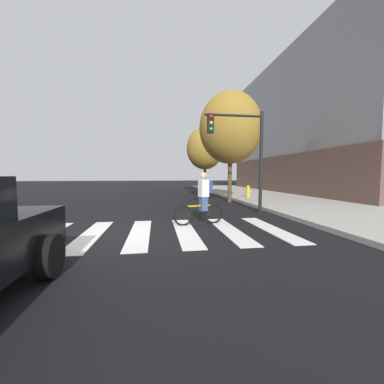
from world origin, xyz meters
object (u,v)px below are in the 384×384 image
(traffic_light_near, at_px, (242,144))
(street_tree_mid, at_px, (205,148))
(fire_hydrant, at_px, (248,191))
(street_tree_near, at_px, (230,128))
(cyclist, at_px, (202,199))

(traffic_light_near, height_order, street_tree_mid, street_tree_mid)
(fire_hydrant, relative_size, street_tree_mid, 0.13)
(fire_hydrant, relative_size, street_tree_near, 0.12)
(traffic_light_near, relative_size, street_tree_near, 0.66)
(cyclist, xyz_separation_m, traffic_light_near, (2.02, 1.95, 2.02))
(fire_hydrant, bearing_deg, traffic_light_near, -114.37)
(fire_hydrant, bearing_deg, cyclist, -121.38)
(street_tree_mid, bearing_deg, traffic_light_near, -94.21)
(traffic_light_near, height_order, street_tree_near, street_tree_near)
(cyclist, xyz_separation_m, street_tree_mid, (2.90, 13.89, 3.15))
(street_tree_near, bearing_deg, fire_hydrant, 38.79)
(cyclist, height_order, street_tree_near, street_tree_near)
(cyclist, height_order, fire_hydrant, cyclist)
(street_tree_mid, bearing_deg, street_tree_near, -90.96)
(cyclist, bearing_deg, fire_hydrant, 58.62)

